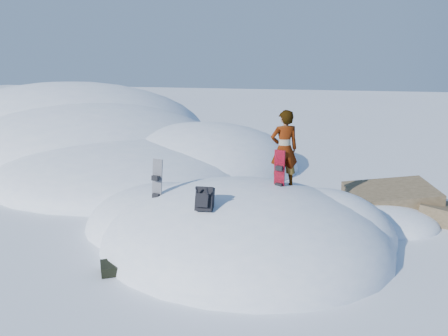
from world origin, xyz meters
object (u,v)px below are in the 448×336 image
(snowboard_red, at_px, (279,179))
(backpack, at_px, (204,199))
(snowboard_dark, at_px, (157,189))
(person, at_px, (284,149))

(snowboard_red, bearing_deg, backpack, -110.87)
(snowboard_dark, xyz_separation_m, backpack, (1.49, -0.91, 0.15))
(snowboard_red, height_order, person, person)
(backpack, bearing_deg, person, 49.73)
(snowboard_red, distance_m, snowboard_dark, 2.90)
(snowboard_dark, bearing_deg, snowboard_red, 29.61)
(snowboard_red, distance_m, backpack, 2.16)
(backpack, relative_size, person, 0.32)
(snowboard_red, relative_size, snowboard_dark, 0.98)
(snowboard_red, bearing_deg, snowboard_dark, -147.81)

